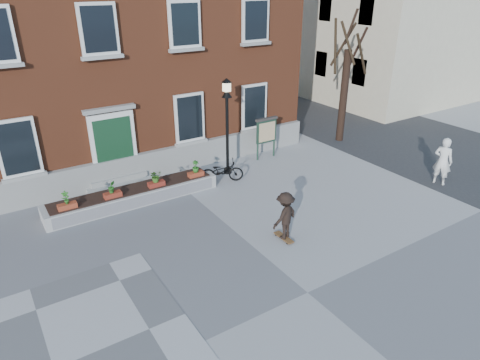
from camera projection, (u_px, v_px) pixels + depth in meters
ground at (308, 293)px, 10.99m from camera, size 100.00×100.00×0.00m
bicycle at (222, 171)px, 16.88m from camera, size 1.80×1.25×0.90m
parked_car at (272, 89)px, 28.54m from camera, size 2.13×4.36×1.38m
bystander at (443, 161)px, 16.50m from camera, size 0.64×0.80×1.90m
brick_building at (62, 6)px, 17.99m from camera, size 18.40×10.85×12.60m
planter_assembly at (134, 194)px, 15.36m from camera, size 6.20×1.12×1.15m
bare_tree at (345, 84)px, 20.32m from camera, size 1.83×1.83×6.16m
lamp_post at (227, 114)px, 16.74m from camera, size 0.40×0.40×3.93m
notice_board at (266, 131)px, 18.79m from camera, size 1.10×0.16×1.87m
skateboarder at (285, 216)px, 12.92m from camera, size 1.09×0.79×1.60m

